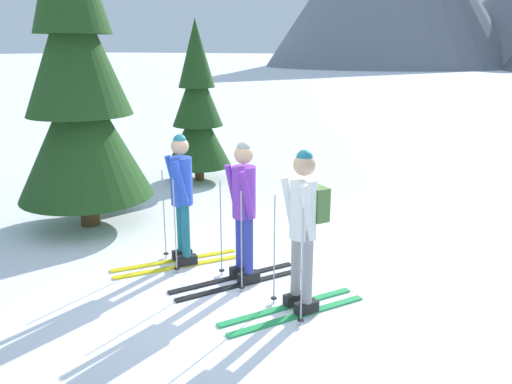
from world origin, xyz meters
TOP-DOWN VIEW (x-y plane):
  - ground_plane at (0.00, 0.00)m, footprint 400.00×400.00m
  - skier_in_blue at (-0.91, 0.16)m, footprint 1.24×1.57m
  - skier_in_purple at (0.05, 0.12)m, footprint 1.12×1.61m
  - skier_in_white at (0.98, -0.18)m, footprint 1.13×1.60m
  - pine_tree_near at (-3.35, 3.84)m, footprint 1.38×1.38m
  - pine_tree_mid at (-3.16, 0.62)m, footprint 2.06×2.06m

SIDE VIEW (x-z plane):
  - ground_plane at x=0.00m, z-range 0.00..0.00m
  - skier_in_blue at x=-0.91m, z-range 0.08..1.81m
  - skier_in_purple at x=0.05m, z-range 0.08..1.81m
  - skier_in_white at x=0.98m, z-range 0.12..1.90m
  - pine_tree_near at x=-3.35m, z-range -0.14..3.18m
  - pine_tree_mid at x=-3.16m, z-range -0.21..4.78m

